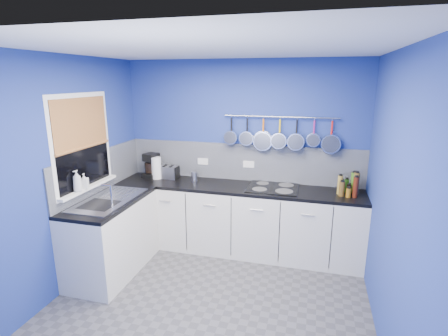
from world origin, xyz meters
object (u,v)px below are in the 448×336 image
at_px(soap_bottle_a, 77,181).
at_px(soap_bottle_b, 84,181).
at_px(toaster, 168,172).
at_px(coffee_maker, 151,166).
at_px(paper_towel, 156,168).
at_px(hob, 273,187).
at_px(canister, 194,176).

height_order(soap_bottle_a, soap_bottle_b, soap_bottle_a).
bearing_deg(toaster, coffee_maker, -170.31).
xyz_separation_m(paper_towel, toaster, (0.15, 0.06, -0.07)).
height_order(soap_bottle_a, hob, soap_bottle_a).
xyz_separation_m(soap_bottle_a, coffee_maker, (0.27, 1.20, -0.10)).
distance_m(soap_bottle_a, canister, 1.53).
bearing_deg(coffee_maker, paper_towel, -5.89).
bearing_deg(canister, hob, -2.98).
bearing_deg(hob, canister, 177.02).
xyz_separation_m(coffee_maker, toaster, (0.25, 0.02, -0.08)).
distance_m(soap_bottle_a, paper_towel, 1.22).
xyz_separation_m(paper_towel, canister, (0.54, 0.04, -0.09)).
relative_size(paper_towel, toaster, 1.13).
xyz_separation_m(canister, hob, (1.08, -0.06, -0.05)).
distance_m(soap_bottle_b, canister, 1.43).
bearing_deg(canister, soap_bottle_a, -127.25).
distance_m(toaster, canister, 0.39).
bearing_deg(coffee_maker, hob, 12.95).
bearing_deg(hob, coffee_maker, 178.32).
xyz_separation_m(coffee_maker, hob, (1.72, -0.05, -0.16)).
relative_size(soap_bottle_a, paper_towel, 0.79).
relative_size(toaster, canister, 2.19).
relative_size(soap_bottle_a, hob, 0.38).
bearing_deg(soap_bottle_b, toaster, 64.46).
bearing_deg(paper_towel, soap_bottle_a, -108.02).
bearing_deg(coffee_maker, toaster, 19.17).
distance_m(soap_bottle_b, toaster, 1.23).
bearing_deg(canister, toaster, 177.87).
xyz_separation_m(soap_bottle_a, paper_towel, (0.38, 1.16, -0.12)).
relative_size(soap_bottle_b, paper_towel, 0.57).
distance_m(paper_towel, canister, 0.55).
relative_size(soap_bottle_a, soap_bottle_b, 1.39).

